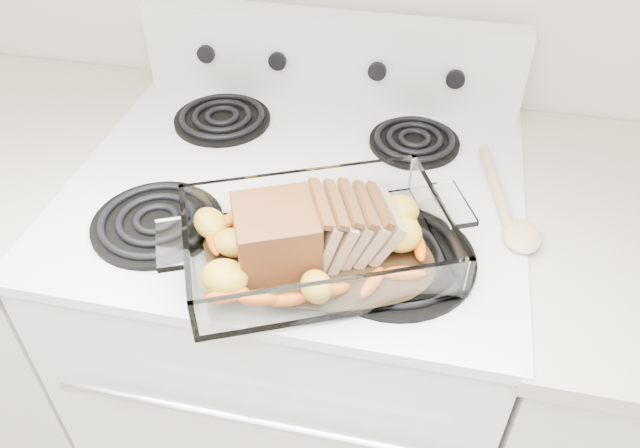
% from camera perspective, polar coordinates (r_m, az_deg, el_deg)
% --- Properties ---
extents(electric_range, '(0.78, 0.70, 1.12)m').
position_cam_1_polar(electric_range, '(1.41, -1.71, -10.82)').
color(electric_range, white).
rests_on(electric_range, ground).
extents(counter_left, '(0.58, 0.68, 0.93)m').
position_cam_1_polar(counter_left, '(1.67, -24.70, -6.39)').
color(counter_left, silver).
rests_on(counter_left, ground).
extents(counter_right, '(0.58, 0.68, 0.93)m').
position_cam_1_polar(counter_right, '(1.48, 25.20, -14.52)').
color(counter_right, silver).
rests_on(counter_right, ground).
extents(baking_dish, '(0.38, 0.25, 0.07)m').
position_cam_1_polar(baking_dish, '(0.92, -0.26, -2.13)').
color(baking_dish, white).
rests_on(baking_dish, electric_range).
extents(pork_roast, '(0.24, 0.11, 0.09)m').
position_cam_1_polar(pork_roast, '(0.90, -1.69, -0.41)').
color(pork_roast, brown).
rests_on(pork_roast, baking_dish).
extents(roast_vegetables, '(0.37, 0.20, 0.05)m').
position_cam_1_polar(roast_vegetables, '(0.94, -0.02, -0.13)').
color(roast_vegetables, orange).
rests_on(roast_vegetables, baking_dish).
extents(wooden_spoon, '(0.10, 0.27, 0.02)m').
position_cam_1_polar(wooden_spoon, '(1.06, 16.98, 0.95)').
color(wooden_spoon, tan).
rests_on(wooden_spoon, electric_range).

